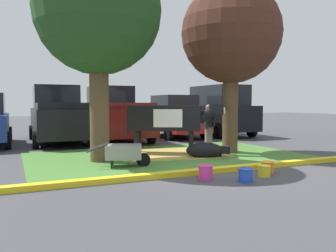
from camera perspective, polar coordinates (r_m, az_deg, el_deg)
ground_plane at (r=8.95m, az=8.36°, el=-6.84°), size 80.00×80.00×0.00m
grass_island at (r=10.75m, az=0.07°, el=-4.96°), size 8.29×5.19×0.02m
curb_yellow at (r=8.36m, az=7.95°, el=-7.17°), size 9.49×0.24×0.12m
hay_bedding at (r=11.10m, az=0.64°, el=-4.61°), size 3.48×2.78×0.04m
shade_tree_left at (r=10.14m, az=-11.41°, el=17.79°), size 3.48×3.48×5.91m
shade_tree_right at (r=11.76m, az=10.33°, el=14.53°), size 3.23×3.23×5.51m
cow_holstein at (r=11.09m, az=-0.05°, el=1.27°), size 2.87×1.94×1.61m
calf_lying at (r=10.39m, az=6.23°, el=-4.01°), size 1.31×0.91×0.48m
person_handler at (r=11.97m, az=6.69°, el=-0.01°), size 0.34×0.50×1.60m
wheelbarrow at (r=8.98m, az=-7.12°, el=-4.30°), size 1.60×0.98×0.63m
bucket_pink at (r=7.55m, az=6.20°, el=-7.53°), size 0.33×0.33×0.31m
bucket_blue at (r=7.48m, az=12.62°, el=-7.82°), size 0.32×0.32×0.28m
bucket_yellow at (r=8.10m, az=15.51°, el=-7.08°), size 0.29×0.29×0.26m
bucket_orange at (r=8.51m, az=16.04°, el=-6.50°), size 0.32×0.32×0.28m
pickup_truck_black at (r=15.26m, az=-17.54°, el=1.62°), size 2.28×5.43×2.42m
pickup_truck_maroon at (r=15.60m, az=-8.65°, el=1.79°), size 2.28×5.43×2.42m
sedan_red at (r=16.82m, az=0.99°, el=1.53°), size 2.07×4.42×2.02m
suv_black at (r=17.88m, az=8.31°, el=2.54°), size 2.17×4.63×2.52m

